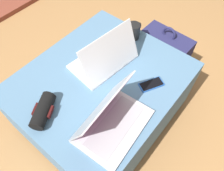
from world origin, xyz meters
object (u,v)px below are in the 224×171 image
at_px(backpack, 163,57).
at_px(wrist_brace, 43,111).
at_px(laptop_near, 110,120).
at_px(cell_phone, 151,84).
at_px(coffee_mug, 134,31).
at_px(laptop_far, 105,59).

height_order(backpack, wrist_brace, wrist_brace).
xyz_separation_m(laptop_near, backpack, (0.78, 0.12, -0.31)).
relative_size(laptop_near, wrist_brace, 1.98).
bearing_deg(backpack, cell_phone, 109.84).
distance_m(cell_phone, wrist_brace, 0.58).
bearing_deg(wrist_brace, coffee_mug, -0.58).
height_order(cell_phone, coffee_mug, coffee_mug).
distance_m(cell_phone, coffee_mug, 0.39).
height_order(laptop_near, laptop_far, laptop_near).
xyz_separation_m(wrist_brace, coffee_mug, (0.73, -0.01, 0.01)).
bearing_deg(laptop_far, coffee_mug, -170.74).
xyz_separation_m(laptop_far, coffee_mug, (0.29, 0.01, 0.00)).
distance_m(laptop_far, coffee_mug, 0.29).
xyz_separation_m(laptop_near, laptop_far, (0.28, 0.26, -0.00)).
distance_m(laptop_near, cell_phone, 0.33).
bearing_deg(laptop_near, laptop_far, 39.10).
height_order(cell_phone, wrist_brace, wrist_brace).
relative_size(laptop_near, backpack, 0.79).
height_order(laptop_near, backpack, laptop_near).
bearing_deg(coffee_mug, backpack, -35.64).
height_order(backpack, coffee_mug, coffee_mug).
height_order(cell_phone, backpack, backpack).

